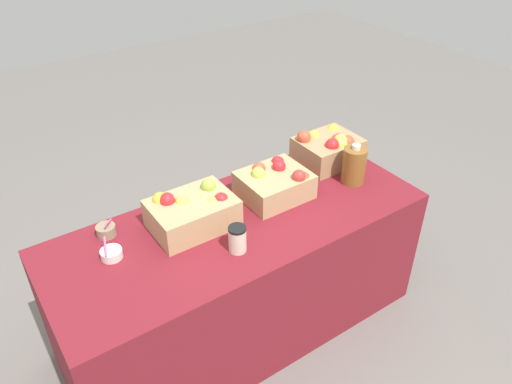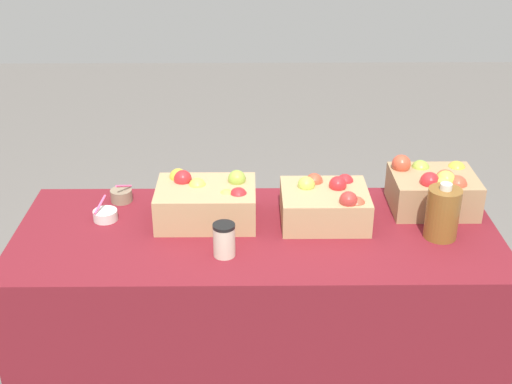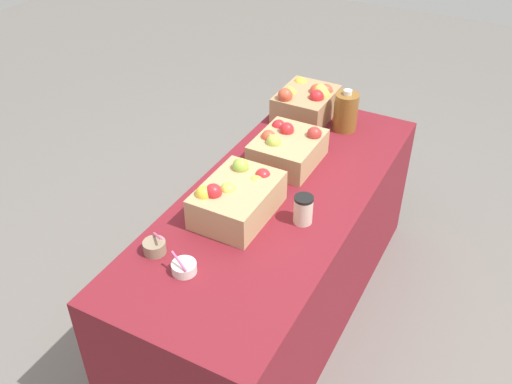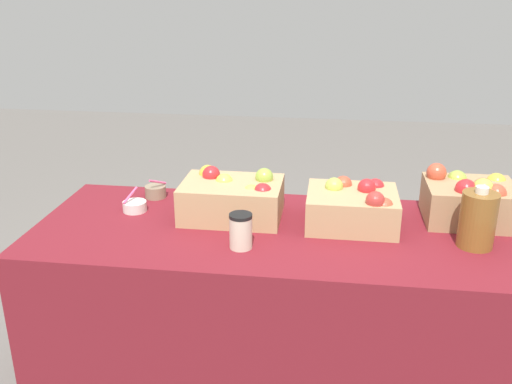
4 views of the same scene
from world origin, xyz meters
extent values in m
cube|color=maroon|center=(0.00, 0.00, 0.37)|extent=(1.90, 0.76, 0.74)
cube|color=tan|center=(0.73, 0.19, 0.81)|extent=(0.34, 0.28, 0.15)
sphere|color=#B2C64C|center=(0.75, 0.12, 0.90)|extent=(0.08, 0.08, 0.08)
sphere|color=#99B742|center=(0.69, 0.28, 0.87)|extent=(0.08, 0.08, 0.08)
sphere|color=#D14C33|center=(0.76, 0.14, 0.89)|extent=(0.08, 0.08, 0.08)
sphere|color=gold|center=(0.84, 0.28, 0.87)|extent=(0.08, 0.08, 0.08)
sphere|color=#D14C33|center=(0.60, 0.26, 0.91)|extent=(0.08, 0.08, 0.08)
sphere|color=#B2C64C|center=(0.74, 0.10, 0.89)|extent=(0.08, 0.08, 0.08)
sphere|color=red|center=(0.69, 0.11, 0.90)|extent=(0.08, 0.08, 0.08)
sphere|color=#D14C33|center=(0.80, 0.11, 0.89)|extent=(0.08, 0.08, 0.08)
sphere|color=#99B742|center=(0.69, 0.27, 0.88)|extent=(0.08, 0.08, 0.08)
cube|color=tan|center=(0.27, 0.08, 0.81)|extent=(0.34, 0.29, 0.13)
sphere|color=#D14C33|center=(0.38, -0.01, 0.86)|extent=(0.07, 0.07, 0.07)
sphere|color=#B2332D|center=(0.35, -0.02, 0.88)|extent=(0.07, 0.07, 0.07)
sphere|color=red|center=(0.36, 0.18, 0.86)|extent=(0.07, 0.07, 0.07)
sphere|color=#B2C64C|center=(0.20, 0.12, 0.88)|extent=(0.07, 0.07, 0.07)
sphere|color=#D14C33|center=(0.23, 0.17, 0.87)|extent=(0.07, 0.07, 0.07)
sphere|color=red|center=(0.32, 0.11, 0.88)|extent=(0.07, 0.07, 0.07)
cube|color=tan|center=(-0.20, 0.09, 0.81)|extent=(0.39, 0.28, 0.15)
sphere|color=#99B742|center=(-0.08, 0.15, 0.90)|extent=(0.07, 0.07, 0.07)
sphere|color=#B2C64C|center=(-0.12, 0.05, 0.86)|extent=(0.07, 0.07, 0.07)
sphere|color=gold|center=(-0.32, 0.19, 0.89)|extent=(0.07, 0.07, 0.07)
sphere|color=#B2C64C|center=(-0.24, 0.12, 0.88)|extent=(0.07, 0.07, 0.07)
sphere|color=red|center=(-0.07, 0.04, 0.87)|extent=(0.07, 0.07, 0.07)
sphere|color=red|center=(-0.30, 0.15, 0.90)|extent=(0.07, 0.07, 0.07)
cylinder|color=silver|center=(-0.61, 0.10, 0.76)|extent=(0.10, 0.10, 0.04)
cylinder|color=#EA598C|center=(-0.63, 0.10, 0.81)|extent=(0.04, 0.09, 0.05)
cylinder|color=gray|center=(-0.57, 0.26, 0.77)|extent=(0.09, 0.09, 0.05)
cylinder|color=#EA598C|center=(-0.56, 0.25, 0.82)|extent=(0.06, 0.08, 0.04)
cylinder|color=brown|center=(0.71, -0.05, 0.84)|extent=(0.13, 0.13, 0.20)
cylinder|color=silver|center=(0.71, -0.05, 0.95)|extent=(0.04, 0.04, 0.02)
cylinder|color=beige|center=(-0.12, -0.18, 0.80)|extent=(0.08, 0.08, 0.12)
cylinder|color=black|center=(-0.12, -0.18, 0.86)|extent=(0.08, 0.08, 0.01)
camera|label=1|loc=(-1.03, -1.64, 2.23)|focal=34.95mm
camera|label=2|loc=(-0.03, -2.33, 2.08)|focal=48.00mm
camera|label=3|loc=(-1.88, -0.89, 2.28)|focal=40.04mm
camera|label=4|loc=(0.18, -1.98, 1.64)|focal=39.92mm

